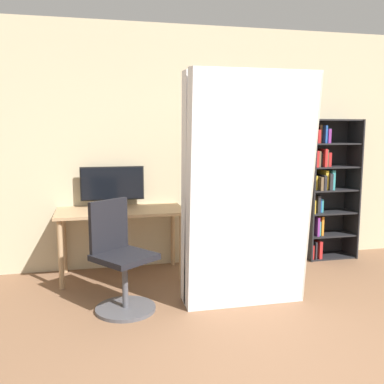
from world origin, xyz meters
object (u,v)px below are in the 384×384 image
object	(u,v)px
monitor	(112,185)
bookshelf	(324,188)
office_chair	(121,265)
mattress_far	(243,190)
mattress_near	(250,192)

from	to	relation	value
monitor	bookshelf	bearing A→B (deg)	-0.67
office_chair	mattress_far	bearing A→B (deg)	-1.06
office_chair	mattress_far	xyz separation A→B (m)	(1.10, -0.02, 0.63)
monitor	mattress_near	bearing A→B (deg)	-49.01
bookshelf	mattress_near	world-z (taller)	mattress_near
bookshelf	monitor	bearing A→B (deg)	179.33
bookshelf	mattress_far	bearing A→B (deg)	-143.25
office_chair	bookshelf	world-z (taller)	bookshelf
monitor	mattress_far	distance (m)	1.55
monitor	bookshelf	distance (m)	2.52
monitor	mattress_near	size ratio (longest dim) A/B	0.33
mattress_far	monitor	bearing A→B (deg)	135.47
bookshelf	mattress_far	distance (m)	1.77
mattress_near	mattress_far	size ratio (longest dim) A/B	1.00
office_chair	mattress_far	world-z (taller)	mattress_far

